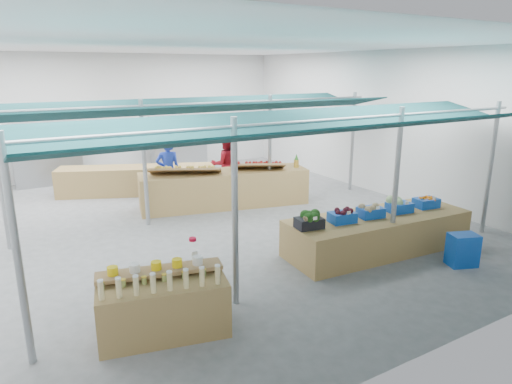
% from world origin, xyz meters
% --- Properties ---
extents(floor, '(13.00, 13.00, 0.00)m').
position_xyz_m(floor, '(0.00, 0.00, 0.00)').
color(floor, slate).
rests_on(floor, ground).
extents(hall, '(13.00, 13.00, 13.00)m').
position_xyz_m(hall, '(0.00, 1.44, 2.65)').
color(hall, silver).
rests_on(hall, ground).
extents(pole_grid, '(10.00, 4.60, 3.00)m').
position_xyz_m(pole_grid, '(0.75, -1.75, 1.81)').
color(pole_grid, gray).
rests_on(pole_grid, floor).
extents(awnings, '(9.50, 7.08, 0.30)m').
position_xyz_m(awnings, '(0.75, -1.75, 2.78)').
color(awnings, '#0B2F31').
rests_on(awnings, pole_grid).
extents(back_shelving_left, '(2.00, 0.50, 2.00)m').
position_xyz_m(back_shelving_left, '(-2.50, 6.00, 1.00)').
color(back_shelving_left, '#B23F33').
rests_on(back_shelving_left, floor).
extents(back_shelving_right, '(2.00, 0.50, 2.00)m').
position_xyz_m(back_shelving_right, '(2.00, 6.00, 1.00)').
color(back_shelving_right, '#B23F33').
rests_on(back_shelving_right, floor).
extents(bottle_shelf, '(1.93, 1.43, 1.07)m').
position_xyz_m(bottle_shelf, '(-2.29, -4.22, 0.44)').
color(bottle_shelf, olive).
rests_on(bottle_shelf, floor).
extents(veg_counter, '(4.02, 1.60, 0.77)m').
position_xyz_m(veg_counter, '(2.58, -3.55, 0.38)').
color(veg_counter, olive).
rests_on(veg_counter, floor).
extents(fruit_counter, '(4.69, 2.12, 0.98)m').
position_xyz_m(fruit_counter, '(1.33, 0.95, 0.49)').
color(fruit_counter, olive).
rests_on(fruit_counter, floor).
extents(far_counter, '(4.61, 2.69, 0.83)m').
position_xyz_m(far_counter, '(-0.36, 3.44, 0.42)').
color(far_counter, olive).
rests_on(far_counter, floor).
extents(crate_stack, '(0.63, 0.54, 0.63)m').
position_xyz_m(crate_stack, '(3.44, -4.93, 0.32)').
color(crate_stack, '#1047AF').
rests_on(crate_stack, floor).
extents(vendor_left, '(0.75, 0.58, 1.82)m').
position_xyz_m(vendor_left, '(0.13, 2.05, 0.91)').
color(vendor_left, '#1A32AD').
rests_on(vendor_left, floor).
extents(vendor_right, '(1.02, 0.88, 1.82)m').
position_xyz_m(vendor_right, '(1.93, 2.05, 0.91)').
color(vendor_right, maroon).
rests_on(vendor_right, floor).
extents(crate_broccoli, '(0.55, 0.44, 0.35)m').
position_xyz_m(crate_broccoli, '(0.89, -3.42, 0.92)').
color(crate_broccoli, black).
rests_on(crate_broccoli, veg_counter).
extents(crate_beets, '(0.55, 0.44, 0.29)m').
position_xyz_m(crate_beets, '(1.65, -3.48, 0.90)').
color(crate_beets, '#1047AF').
rests_on(crate_beets, veg_counter).
extents(crate_celeriac, '(0.55, 0.44, 0.31)m').
position_xyz_m(crate_celeriac, '(2.36, -3.53, 0.91)').
color(crate_celeriac, '#1047AF').
rests_on(crate_celeriac, veg_counter).
extents(crate_cabbage, '(0.55, 0.44, 0.35)m').
position_xyz_m(crate_cabbage, '(3.12, -3.59, 0.92)').
color(crate_cabbage, '#1047AF').
rests_on(crate_cabbage, veg_counter).
extents(crate_carrots, '(0.55, 0.44, 0.29)m').
position_xyz_m(crate_carrots, '(3.89, -3.65, 0.88)').
color(crate_carrots, '#1047AF').
rests_on(crate_carrots, veg_counter).
extents(sparrow, '(0.12, 0.09, 0.11)m').
position_xyz_m(sparrow, '(0.71, -3.54, 1.01)').
color(sparrow, brown).
rests_on(sparrow, crate_broccoli).
extents(pole_ribbon, '(0.12, 0.12, 0.28)m').
position_xyz_m(pole_ribbon, '(-1.57, -3.66, 1.08)').
color(pole_ribbon, red).
rests_on(pole_ribbon, pole_grid).
extents(apple_heap_yellow, '(2.01, 1.49, 0.27)m').
position_xyz_m(apple_heap_yellow, '(0.25, 1.10, 1.14)').
color(apple_heap_yellow, '#997247').
rests_on(apple_heap_yellow, fruit_counter).
extents(apple_heap_red, '(1.65, 1.30, 0.27)m').
position_xyz_m(apple_heap_red, '(2.20, 0.63, 1.14)').
color(apple_heap_red, '#997247').
rests_on(apple_heap_red, fruit_counter).
extents(pineapple, '(0.14, 0.14, 0.39)m').
position_xyz_m(pineapple, '(3.31, 0.36, 1.16)').
color(pineapple, '#8C6019').
rests_on(pineapple, fruit_counter).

